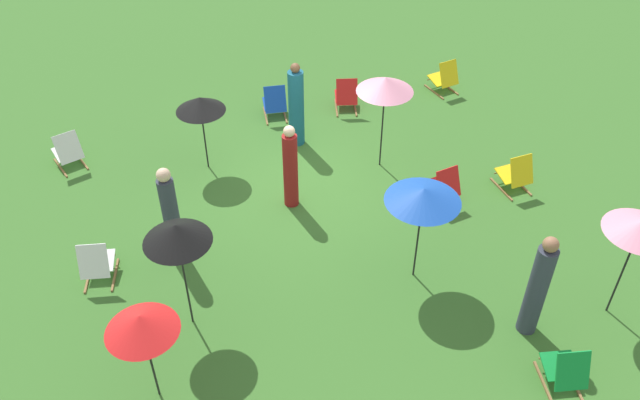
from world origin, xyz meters
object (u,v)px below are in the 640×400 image
Objects in this scene: deckchair_7 at (566,370)px; person_3 at (171,216)px; person_2 at (296,107)px; umbrella_0 at (176,234)px; umbrella_3 at (423,195)px; person_1 at (290,168)px; deckchair_5 at (346,96)px; deckchair_4 at (275,103)px; umbrella_4 at (385,85)px; person_0 at (538,288)px; deckchair_0 at (97,263)px; umbrella_5 at (200,104)px; deckchair_1 at (443,187)px; deckchair_3 at (444,78)px; deckchair_8 at (516,174)px; deckchair_9 at (68,152)px; umbrella_2 at (141,324)px.

person_3 reaches higher than deckchair_7.
deckchair_7 is 7.37m from person_2.
umbrella_0 reaches higher than umbrella_3.
person_2 is at bearing -65.64° from person_1.
deckchair_4 is at bearing 8.11° from deckchair_5.
umbrella_0 is at bearing 32.14° from umbrella_4.
umbrella_4 is at bearing -119.15° from person_1.
umbrella_0 reaches higher than deckchair_5.
person_0 is at bearing -112.50° from person_2.
person_2 is (-4.40, -2.74, 0.52)m from deckchair_0.
umbrella_5 reaches higher than deckchair_0.
deckchair_1 is 2.49m from umbrella_3.
deckchair_1 is at bearing 52.73° from deckchair_3.
deckchair_1 is 1.00× the size of deckchair_8.
person_1 is (2.72, -0.96, 0.47)m from deckchair_1.
umbrella_3 is 0.99× the size of person_3.
person_0 is at bearing 158.49° from umbrella_0.
person_2 reaches higher than deckchair_5.
deckchair_1 is 2.23m from umbrella_4.
person_0 is at bearing 63.34° from deckchair_3.
deckchair_5 is 1.04× the size of deckchair_8.
umbrella_4 is (-6.00, 2.12, 1.51)m from deckchair_9.
person_3 is (4.67, -4.56, 0.55)m from deckchair_7.
deckchair_0 is 1.03× the size of deckchair_1.
person_3 is at bearing 66.04° from umbrella_5.
person_0 is at bearing 114.07° from deckchair_4.
deckchair_9 is 7.52m from umbrella_3.
umbrella_0 is 1.00× the size of umbrella_4.
deckchair_3 is 0.51× the size of umbrella_5.
deckchair_4 is 4.79m from person_3.
person_0 is at bearing 108.89° from deckchair_5.
umbrella_4 is at bearing 31.19° from deckchair_3.
deckchair_3 is 7.33m from person_0.
umbrella_5 is (3.36, -1.14, -0.38)m from umbrella_4.
deckchair_9 is 5.38m from umbrella_0.
deckchair_9 is at bearing -37.64° from deckchair_7.
umbrella_5 is (-2.65, 0.98, 1.12)m from deckchair_9.
umbrella_2 is at bearing 70.18° from umbrella_5.
deckchair_1 is 0.45× the size of umbrella_3.
deckchair_9 is at bearing 17.99° from deckchair_5.
deckchair_7 is at bearing 110.05° from umbrella_3.
umbrella_4 is 4.85m from person_0.
deckchair_1 is at bearing 109.91° from person_0.
deckchair_0 is at bearing -8.78° from deckchair_1.
deckchair_0 is 0.42× the size of umbrella_0.
umbrella_2 is (-0.80, 6.09, 1.16)m from deckchair_9.
deckchair_9 is at bearing -8.00° from deckchair_3.
umbrella_2 is 0.96× the size of person_1.
umbrella_4 is at bearing 130.42° from deckchair_4.
umbrella_5 reaches higher than deckchair_8.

